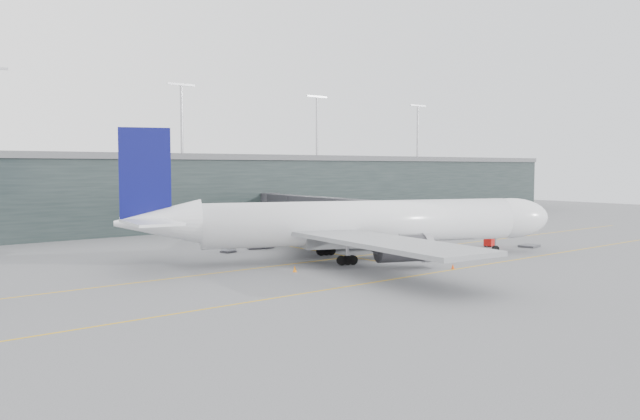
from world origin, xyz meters
TOP-DOWN VIEW (x-y plane):
  - ground at (0.00, 0.00)m, footprint 320.00×320.00m
  - taxiline_a at (0.00, -4.00)m, footprint 160.00×0.25m
  - taxiline_b at (0.00, -20.00)m, footprint 160.00×0.25m
  - taxiline_lead_main at (5.00, 20.00)m, footprint 0.25×60.00m
  - terminal at (-0.00, 58.00)m, footprint 240.00×36.00m
  - main_aircraft at (4.70, -6.10)m, footprint 59.66×55.13m
  - jet_bridge at (21.33, 26.20)m, footprint 4.36×46.40m
  - gse_cart at (29.67, -9.22)m, footprint 2.22×1.71m
  - baggage_dolly at (34.12, -13.43)m, footprint 3.57×3.08m
  - uld_a at (-6.17, 10.62)m, footprint 2.42×2.16m
  - uld_b at (-1.15, 11.41)m, footprint 2.52×2.29m
  - uld_c at (0.75, 11.05)m, footprint 2.45×2.18m
  - cone_nose at (32.96, -6.29)m, footprint 0.40×0.40m
  - cone_wing_stbd at (7.98, -19.68)m, footprint 0.42×0.42m
  - cone_wing_port at (9.66, 10.93)m, footprint 0.43×0.43m
  - cone_tail at (-8.60, -9.27)m, footprint 0.50×0.50m

SIDE VIEW (x-z plane):
  - ground at x=0.00m, z-range 0.00..0.00m
  - taxiline_a at x=0.00m, z-range 0.00..0.02m
  - taxiline_b at x=0.00m, z-range 0.00..0.02m
  - taxiline_lead_main at x=5.00m, z-range 0.00..0.02m
  - baggage_dolly at x=34.12m, z-range 0.03..0.35m
  - cone_nose at x=32.96m, z-range 0.00..0.63m
  - cone_wing_stbd at x=7.98m, z-range 0.00..0.68m
  - cone_wing_port at x=9.66m, z-range 0.00..0.69m
  - cone_tail at x=-8.60m, z-range 0.00..0.80m
  - gse_cart at x=29.67m, z-range 0.08..1.42m
  - uld_a at x=-6.17m, z-range 0.05..1.89m
  - uld_c at x=0.75m, z-range 0.05..1.91m
  - uld_b at x=-1.15m, z-range 0.05..1.92m
  - main_aircraft at x=4.70m, z-range -3.82..13.60m
  - jet_bridge at x=21.33m, z-range 1.76..8.84m
  - terminal at x=0.00m, z-range -6.88..22.12m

